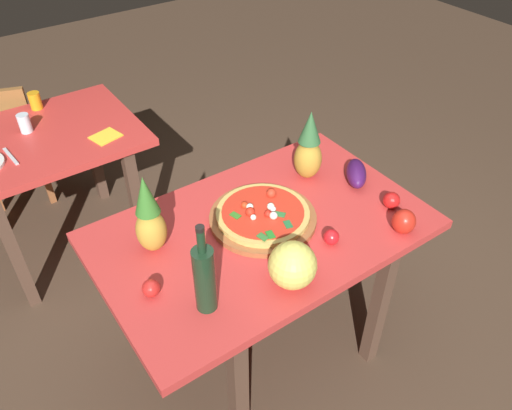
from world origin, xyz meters
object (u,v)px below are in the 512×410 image
(pizza, at_px, (263,213))
(tomato_beside_pepper, at_px, (151,288))
(bell_pepper, at_px, (404,221))
(tomato_near_board, at_px, (392,200))
(melon, at_px, (292,265))
(display_table, at_px, (262,243))
(tomato_at_corner, at_px, (331,237))
(napkin_folded, at_px, (106,136))
(dining_chair, at_px, (7,138))
(drinking_glass_water, at_px, (25,123))
(pineapple_right, at_px, (309,149))
(background_table, at_px, (45,155))
(knife_utensil, at_px, (11,156))
(eggplant, at_px, (356,173))
(pizza_board, at_px, (263,218))
(pineapple_left, at_px, (149,218))
(wine_bottle, at_px, (205,278))
(drinking_glass_juice, at_px, (35,101))

(pizza, xyz_separation_m, tomato_beside_pepper, (-0.56, -0.10, -0.01))
(bell_pepper, relative_size, tomato_near_board, 1.45)
(melon, relative_size, bell_pepper, 1.67)
(display_table, height_order, tomato_at_corner, tomato_at_corner)
(napkin_folded, bearing_deg, tomato_at_corner, -71.23)
(dining_chair, height_order, drinking_glass_water, drinking_glass_water)
(pineapple_right, relative_size, melon, 1.91)
(pizza, height_order, melon, melon)
(background_table, height_order, melon, melon)
(pizza, bearing_deg, display_table, -128.77)
(background_table, distance_m, knife_utensil, 0.25)
(knife_utensil, bearing_deg, pizza, -61.14)
(bell_pepper, height_order, tomato_near_board, bell_pepper)
(background_table, xyz_separation_m, tomato_beside_pepper, (0.01, -1.32, 0.15))
(bell_pepper, relative_size, eggplant, 0.54)
(tomato_at_corner, relative_size, tomato_near_board, 0.87)
(pizza_board, distance_m, pineapple_left, 0.48)
(tomato_at_corner, bearing_deg, tomato_near_board, 3.39)
(pineapple_left, xyz_separation_m, melon, (0.34, -0.45, -0.07))
(background_table, relative_size, napkin_folded, 7.15)
(background_table, xyz_separation_m, napkin_folded, (0.28, -0.21, 0.12))
(pineapple_left, height_order, tomato_beside_pepper, pineapple_left)
(knife_utensil, bearing_deg, drinking_glass_water, 50.01)
(wine_bottle, distance_m, drinking_glass_water, 1.57)
(wine_bottle, height_order, napkin_folded, wine_bottle)
(pineapple_right, height_order, drinking_glass_water, pineapple_right)
(eggplant, distance_m, tomato_beside_pepper, 1.08)
(pineapple_right, relative_size, drinking_glass_water, 3.41)
(bell_pepper, bearing_deg, drinking_glass_water, 121.92)
(eggplant, xyz_separation_m, napkin_folded, (-0.80, 1.03, -0.04))
(drinking_glass_juice, relative_size, knife_utensil, 0.54)
(eggplant, bearing_deg, display_table, -178.71)
(pizza_board, relative_size, wine_bottle, 1.20)
(pineapple_left, xyz_separation_m, knife_utensil, (-0.30, 0.99, -0.15))
(napkin_folded, bearing_deg, dining_chair, 114.69)
(display_table, distance_m, drinking_glass_juice, 1.63)
(pizza, relative_size, drinking_glass_juice, 4.07)
(tomato_near_board, height_order, drinking_glass_water, drinking_glass_water)
(knife_utensil, bearing_deg, pineapple_right, -46.55)
(tomato_near_board, bearing_deg, display_table, 158.28)
(background_table, distance_m, wine_bottle, 1.51)
(pineapple_right, height_order, napkin_folded, pineapple_right)
(pineapple_left, relative_size, knife_utensil, 1.94)
(tomato_near_board, bearing_deg, background_table, 126.32)
(tomato_at_corner, height_order, knife_utensil, tomato_at_corner)
(bell_pepper, bearing_deg, pineapple_left, 150.88)
(tomato_beside_pepper, relative_size, napkin_folded, 0.47)
(pizza, height_order, wine_bottle, wine_bottle)
(pineapple_right, distance_m, bell_pepper, 0.54)
(melon, distance_m, knife_utensil, 1.58)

